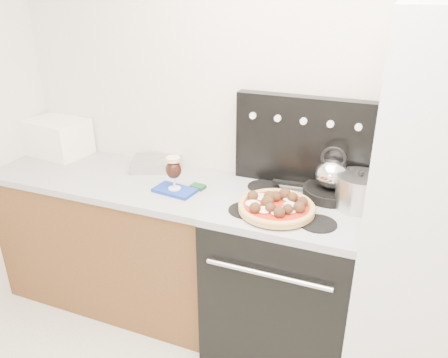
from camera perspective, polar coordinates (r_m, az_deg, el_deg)
The scene contains 16 objects.
room_shell at distance 1.41m, azimuth -2.74°, elevation -6.17°, with size 3.52×3.01×2.52m.
base_cabinet at distance 2.96m, azimuth -13.50°, elevation -7.75°, with size 1.45×0.60×0.86m, color brown.
countertop at distance 2.75m, azimuth -14.40°, elevation 0.24°, with size 1.48×0.63×0.04m, color #AAAAAC.
stove_body at distance 2.54m, azimuth 7.75°, elevation -12.91°, with size 0.76×0.65×0.88m, color black.
cooktop at distance 2.29m, azimuth 8.39°, elevation -3.69°, with size 0.76×0.65×0.04m, color #ADADB2.
backguard at distance 2.43m, azimuth 10.35°, elevation 4.81°, with size 0.76×0.08×0.50m, color black.
fridge at distance 2.22m, azimuth 26.17°, elevation -5.62°, with size 0.64×0.68×1.90m, color silver.
toaster_oven at distance 3.14m, azimuth -20.86°, elevation 5.14°, with size 0.38×0.28×0.24m, color white.
foil_sheet at distance 2.76m, azimuth -8.73°, elevation 2.01°, with size 0.30×0.22×0.06m, color silver.
oven_mitt at distance 2.44m, azimuth -6.46°, elevation -1.48°, with size 0.23×0.13×0.02m, color #17349B.
beer_glass at distance 2.40m, azimuth -6.57°, elevation 0.79°, with size 0.09×0.09×0.19m, color black, non-canonical shape.
pizza_pan at distance 2.19m, azimuth 6.84°, elevation -4.22°, with size 0.34×0.34×0.01m, color black.
pizza at distance 2.17m, azimuth 6.89°, elevation -3.47°, with size 0.38×0.38×0.05m, color tan, non-canonical shape.
skillet at distance 2.39m, azimuth 13.65°, elevation -1.71°, with size 0.29×0.29×0.05m, color black.
tea_kettle at distance 2.34m, azimuth 13.94°, elevation 1.00°, with size 0.18×0.18×0.19m, color silver, non-canonical shape.
stock_pot at distance 2.29m, azimuth 17.17°, elevation -1.68°, with size 0.23×0.23×0.17m, color silver.
Camera 1 is at (0.51, -0.81, 1.96)m, focal length 35.00 mm.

